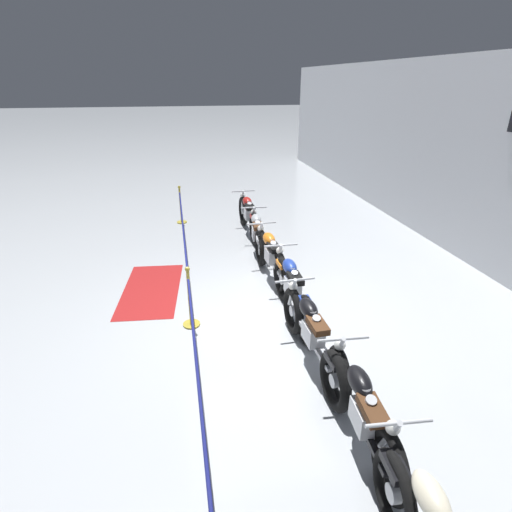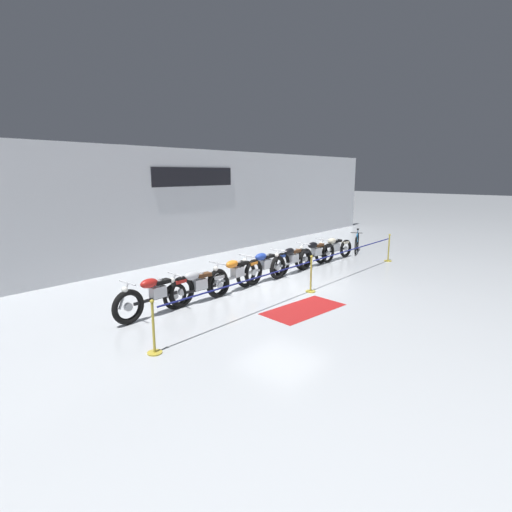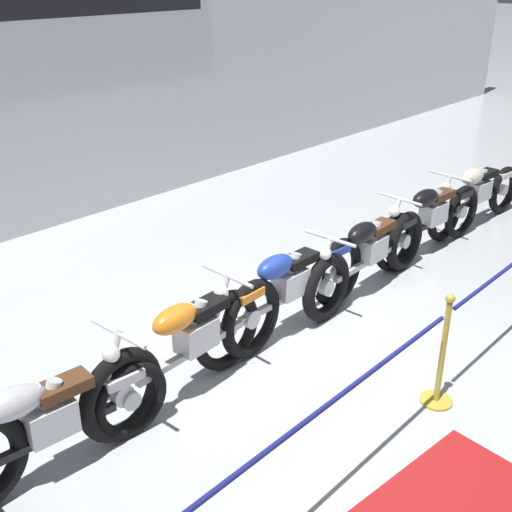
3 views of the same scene
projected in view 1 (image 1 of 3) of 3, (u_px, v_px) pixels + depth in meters
The scene contains 10 objects.
ground_plane at pixel (254, 318), 6.74m from camera, with size 120.00×120.00×0.00m, color #B2B7BC.
motorcycle_red_0 at pixel (249, 216), 10.24m from camera, with size 2.30×0.62×0.98m.
motorcycle_silver_1 at pixel (257, 234), 9.12m from camera, with size 2.07×0.62×0.91m.
motorcycle_orange_2 at pixel (271, 258), 7.84m from camera, with size 2.34×0.62×0.97m.
motorcycle_blue_3 at pixel (292, 288), 6.67m from camera, with size 2.46×0.62×0.97m.
motorcycle_black_4 at pixel (312, 335), 5.49m from camera, with size 2.38×0.62×0.95m.
motorcycle_black_5 at pixel (363, 416), 4.16m from camera, with size 2.27×0.62×0.95m.
stanchion_far_left at pixel (185, 251), 7.49m from camera, with size 10.58×0.28×1.05m.
stanchion_mid_left at pixel (190, 306), 6.41m from camera, with size 0.28×0.28×1.05m.
floor_banner at pixel (151, 290), 7.64m from camera, with size 2.15×1.04×0.01m, color maroon.
Camera 1 is at (5.63, -1.10, 3.69)m, focal length 28.00 mm.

